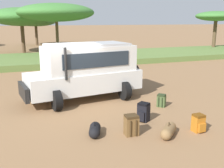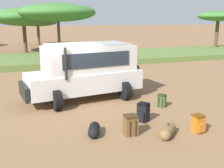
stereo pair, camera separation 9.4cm
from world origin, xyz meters
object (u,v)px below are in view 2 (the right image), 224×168
safari_vehicle (86,70)px  duffel_bag_low_black_case (168,131)px  backpack_beside_front_wheel (162,101)px  acacia_tree_distant_right (218,16)px  acacia_tree_right_mid (38,22)px  acacia_tree_centre_back (23,17)px  acacia_tree_far_right (58,13)px  backpack_outermost (130,125)px  duffel_bag_soft_canvas (94,130)px  backpack_near_rear_wheel (143,112)px  backpack_cluster_center (198,124)px

safari_vehicle → duffel_bag_low_black_case: (1.36, -4.65, -1.12)m
backpack_beside_front_wheel → acacia_tree_distant_right: (15.54, 15.32, 3.52)m
safari_vehicle → acacia_tree_right_mid: acacia_tree_right_mid is taller
backpack_beside_front_wheel → acacia_tree_centre_back: (-4.73, 20.74, 3.47)m
acacia_tree_far_right → acacia_tree_centre_back: bearing=126.7°
backpack_outermost → acacia_tree_centre_back: acacia_tree_centre_back is taller
backpack_outermost → duffel_bag_soft_canvas: 1.12m
acacia_tree_distant_right → backpack_beside_front_wheel: bearing=-135.4°
safari_vehicle → acacia_tree_right_mid: bearing=90.5°
backpack_near_rear_wheel → acacia_tree_right_mid: size_ratio=0.12×
safari_vehicle → duffel_bag_soft_canvas: bearing=-100.6°
safari_vehicle → acacia_tree_far_right: 14.82m
duffel_bag_low_black_case → acacia_tree_centre_back: acacia_tree_centre_back is taller
backpack_near_rear_wheel → acacia_tree_centre_back: acacia_tree_centre_back is taller
safari_vehicle → backpack_outermost: safari_vehicle is taller
backpack_cluster_center → backpack_outermost: (-2.09, 0.48, 0.04)m
duffel_bag_low_black_case → acacia_tree_right_mid: (-1.58, 31.39, 2.98)m
backpack_beside_front_wheel → duffel_bag_soft_canvas: bearing=-152.5°
duffel_bag_soft_canvas → acacia_tree_distant_right: acacia_tree_distant_right is taller
backpack_outermost → acacia_tree_distant_right: size_ratio=0.14×
backpack_cluster_center → acacia_tree_right_mid: bearing=94.8°
duffel_bag_soft_canvas → acacia_tree_far_right: 18.86m
duffel_bag_low_black_case → acacia_tree_distant_right: (16.75, 17.82, 3.60)m
backpack_beside_front_wheel → backpack_outermost: (-2.24, -2.05, 0.06)m
acacia_tree_right_mid → acacia_tree_far_right: acacia_tree_far_right is taller
acacia_tree_centre_back → safari_vehicle: bearing=-83.4°
backpack_near_rear_wheel → backpack_cluster_center: bearing=-47.6°
backpack_outermost → acacia_tree_centre_back: size_ratio=0.09×
backpack_outermost → acacia_tree_far_right: acacia_tree_far_right is taller
backpack_near_rear_wheel → acacia_tree_centre_back: 22.42m
backpack_near_rear_wheel → acacia_tree_centre_back: (-3.34, 21.91, 3.40)m
safari_vehicle → acacia_tree_centre_back: bearing=96.6°
backpack_near_rear_wheel → duffel_bag_soft_canvas: 1.98m
acacia_tree_right_mid → acacia_tree_centre_back: bearing=-103.4°
acacia_tree_far_right → safari_vehicle: bearing=-93.4°
acacia_tree_right_mid → acacia_tree_distant_right: acacia_tree_distant_right is taller
safari_vehicle → duffel_bag_low_black_case: bearing=-73.7°
safari_vehicle → backpack_cluster_center: bearing=-62.6°
backpack_beside_front_wheel → backpack_outermost: size_ratio=0.81×
backpack_beside_front_wheel → backpack_near_rear_wheel: bearing=-139.9°
acacia_tree_centre_back → acacia_tree_right_mid: bearing=76.6°
acacia_tree_right_mid → safari_vehicle: bearing=-89.5°
duffel_bag_low_black_case → acacia_tree_distant_right: bearing=46.8°
backpack_beside_front_wheel → acacia_tree_distant_right: 22.10m
backpack_outermost → acacia_tree_far_right: (0.54, 18.72, 3.77)m
backpack_near_rear_wheel → acacia_tree_right_mid: (-1.40, 30.05, 2.83)m
backpack_cluster_center → duffel_bag_low_black_case: size_ratio=0.72×
duffel_bag_low_black_case → acacia_tree_centre_back: size_ratio=0.11×
backpack_outermost → acacia_tree_right_mid: acacia_tree_right_mid is taller
backpack_beside_front_wheel → acacia_tree_far_right: 17.19m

